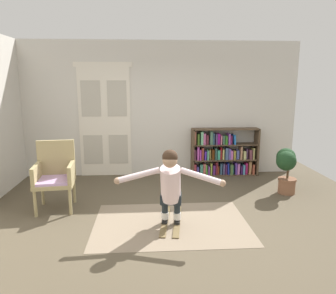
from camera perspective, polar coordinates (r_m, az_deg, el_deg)
The scene contains 9 objects.
ground_plane at distance 4.89m, azimuth 0.23°, elevation -13.25°, with size 7.20×7.20×0.00m, color brown.
back_wall at distance 7.05m, azimuth -1.27°, elevation 6.71°, with size 6.00×0.10×2.90m, color beige.
double_door at distance 7.07m, azimuth -11.17°, elevation 4.71°, with size 1.22×0.05×2.45m.
rug at distance 4.84m, azimuth 0.54°, elevation -13.43°, with size 2.25×1.56×0.01m, color #83725D.
bookshelf at distance 7.18m, azimuth 9.56°, elevation -1.27°, with size 1.47×0.30×1.04m.
wicker_chair at distance 5.53m, azimuth -19.45°, elevation -4.50°, with size 0.65×0.65×1.10m.
potted_plant at distance 6.29m, azimuth 20.37°, elevation -2.88°, with size 0.45×0.52×0.85m.
skis_pair at distance 4.87m, azimuth 0.57°, elevation -13.07°, with size 0.40×0.99×0.07m.
person_skier at distance 4.46m, azimuth 0.44°, elevation -6.36°, with size 1.46×0.65×1.10m.
Camera 1 is at (-0.32, -4.42, 2.06)m, focal length 34.26 mm.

